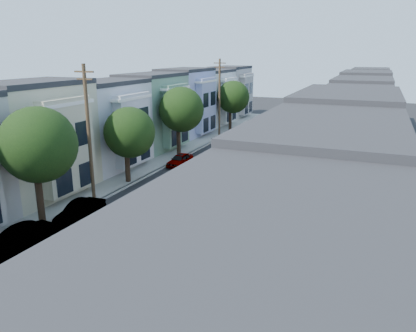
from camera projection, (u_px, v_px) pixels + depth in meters
ground at (154, 226)px, 26.35m from camera, size 160.00×160.00×0.00m
road_slab at (231, 168)px, 39.67m from camera, size 12.00×70.00×0.02m
curb_left at (176, 161)px, 41.90m from camera, size 0.30×70.00×0.15m
curb_right at (293, 174)px, 37.41m from camera, size 0.30×70.00×0.15m
sidewalk_left at (165, 160)px, 42.38m from camera, size 2.60×70.00×0.15m
sidewalk_right at (307, 175)px, 36.92m from camera, size 2.60×70.00×0.15m
centerline at (231, 168)px, 39.67m from camera, size 0.12×70.00×0.01m
townhouse_row_left at (134, 157)px, 43.81m from camera, size 5.00×70.00×8.50m
townhouse_row_right at (351, 181)px, 35.53m from camera, size 5.00×70.00×8.50m
tree_b at (37, 145)px, 24.68m from camera, size 4.70×4.70×7.81m
tree_c at (129, 133)px, 33.72m from camera, size 4.27×4.27×6.60m
tree_d at (181, 110)px, 42.18m from camera, size 4.70×4.70×7.51m
tree_e at (233, 97)px, 56.78m from camera, size 4.54×4.54×7.14m
tree_far_r at (327, 113)px, 50.50m from camera, size 3.10×3.10×5.24m
utility_pole_near at (89, 135)px, 29.07m from camera, size 1.60×0.26×10.00m
utility_pole_far at (219, 99)px, 52.17m from camera, size 1.60×0.26×10.00m
fedex_truck at (213, 175)px, 31.84m from camera, size 2.28×5.91×2.84m
lead_sedan at (253, 168)px, 36.85m from camera, size 1.85×4.57×1.47m
parked_left_b at (20, 242)px, 22.42m from camera, size 1.99×4.67×1.52m
parked_left_c at (80, 212)px, 26.90m from camera, size 1.67×4.10×1.34m
parked_left_d at (180, 160)px, 40.08m from camera, size 1.63×3.82×1.22m
parked_right_a at (138, 325)px, 15.71m from camera, size 2.23×4.82×1.34m
parked_right_b at (214, 241)px, 22.85m from camera, size 1.81×4.12×1.23m
parked_right_c at (291, 154)px, 41.90m from camera, size 2.70×5.42×1.47m
parked_right_d at (307, 137)px, 50.35m from camera, size 2.41×5.13×1.42m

